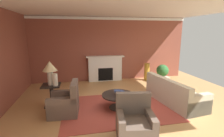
# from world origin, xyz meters

# --- Properties ---
(ground_plane) EXTENTS (9.30, 9.30, 0.00)m
(ground_plane) POSITION_xyz_m (0.00, 0.00, 0.00)
(ground_plane) COLOR tan
(wall_fireplace) EXTENTS (7.75, 0.12, 3.02)m
(wall_fireplace) POSITION_xyz_m (0.00, 3.14, 1.51)
(wall_fireplace) COLOR brown
(wall_fireplace) RESTS_ON ground_plane
(ceiling_panel) EXTENTS (7.75, 6.76, 0.06)m
(ceiling_panel) POSITION_xyz_m (0.00, 0.30, 3.05)
(ceiling_panel) COLOR white
(crown_moulding) EXTENTS (7.75, 0.08, 0.12)m
(crown_moulding) POSITION_xyz_m (0.00, 3.06, 2.94)
(crown_moulding) COLOR white
(area_rug) EXTENTS (3.33, 2.39, 0.01)m
(area_rug) POSITION_xyz_m (-0.27, -0.14, 0.01)
(area_rug) COLOR #993D33
(area_rug) RESTS_ON ground_plane
(fireplace) EXTENTS (1.80, 0.35, 1.22)m
(fireplace) POSITION_xyz_m (-0.17, 2.93, 0.58)
(fireplace) COLOR white
(fireplace) RESTS_ON ground_plane
(sofa) EXTENTS (1.17, 2.20, 0.85)m
(sofa) POSITION_xyz_m (1.63, -0.11, 0.30)
(sofa) COLOR #BCB299
(sofa) RESTS_ON ground_plane
(armchair_near_window) EXTENTS (0.86, 0.86, 0.95)m
(armchair_near_window) POSITION_xyz_m (-1.83, -0.20, 0.31)
(armchair_near_window) COLOR brown
(armchair_near_window) RESTS_ON ground_plane
(armchair_facing_fireplace) EXTENTS (0.91, 0.91, 0.95)m
(armchair_facing_fireplace) POSITION_xyz_m (-0.25, -1.64, 0.31)
(armchair_facing_fireplace) COLOR brown
(armchair_facing_fireplace) RESTS_ON ground_plane
(coffee_table) EXTENTS (1.00, 1.00, 0.45)m
(coffee_table) POSITION_xyz_m (-0.27, -0.14, 0.34)
(coffee_table) COLOR black
(coffee_table) RESTS_ON ground_plane
(side_table) EXTENTS (0.56, 0.56, 0.70)m
(side_table) POSITION_xyz_m (-2.29, 0.46, 0.40)
(side_table) COLOR black
(side_table) RESTS_ON ground_plane
(table_lamp) EXTENTS (0.44, 0.44, 0.75)m
(table_lamp) POSITION_xyz_m (-2.29, 0.46, 1.22)
(table_lamp) COLOR beige
(table_lamp) RESTS_ON side_table
(vase_tall_corner) EXTENTS (0.25, 0.25, 0.84)m
(vase_tall_corner) POSITION_xyz_m (1.85, 2.63, 0.42)
(vase_tall_corner) COLOR #B7892D
(vase_tall_corner) RESTS_ON ground_plane
(vase_on_side_table) EXTENTS (0.15, 0.15, 0.38)m
(vase_on_side_table) POSITION_xyz_m (-2.14, 0.34, 0.89)
(vase_on_side_table) COLOR beige
(vase_on_side_table) RESTS_ON side_table
(book_red_cover) EXTENTS (0.27, 0.20, 0.06)m
(book_red_cover) POSITION_xyz_m (-0.20, -0.18, 0.48)
(book_red_cover) COLOR maroon
(book_red_cover) RESTS_ON coffee_table
(book_art_folio) EXTENTS (0.28, 0.21, 0.05)m
(book_art_folio) POSITION_xyz_m (-0.22, -0.17, 0.53)
(book_art_folio) COLOR navy
(book_art_folio) RESTS_ON coffee_table
(book_small_novel) EXTENTS (0.20, 0.17, 0.03)m
(book_small_novel) POSITION_xyz_m (-0.30, -0.17, 0.58)
(book_small_novel) COLOR navy
(book_small_novel) RESTS_ON coffee_table
(potted_plant) EXTENTS (0.56, 0.56, 0.83)m
(potted_plant) POSITION_xyz_m (2.45, 2.20, 0.49)
(potted_plant) COLOR #BCB29E
(potted_plant) RESTS_ON ground_plane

